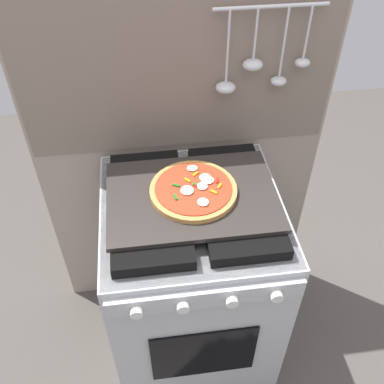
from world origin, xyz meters
The scene contains 5 objects.
ground_plane centered at (0.00, 0.00, 0.00)m, with size 4.00×4.00×0.00m, color #4C4742.
kitchen_backsplash centered at (0.00, 0.33, 0.79)m, with size 1.10×0.09×1.55m.
stove centered at (0.00, 0.00, 0.45)m, with size 0.60×0.64×0.90m.
baking_tray centered at (0.00, 0.00, 0.91)m, with size 0.54×0.38×0.02m, color #2D2826.
pizza_left centered at (0.01, 0.01, 0.93)m, with size 0.28×0.28×0.03m.
Camera 1 is at (-0.13, -1.00, 1.88)m, focal length 41.30 mm.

